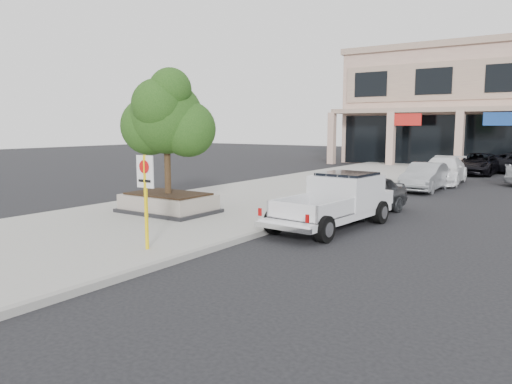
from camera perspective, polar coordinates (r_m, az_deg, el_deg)
ground at (r=12.63m, az=3.33°, el=-6.83°), size 120.00×120.00×0.00m
sidewalk at (r=20.51m, az=-1.07°, el=-1.01°), size 8.00×52.00×0.15m
curb at (r=18.51m, az=8.91°, el=-2.04°), size 0.20×52.00×0.15m
planter at (r=17.61m, az=-9.98°, el=-1.24°), size 3.20×2.20×0.68m
planter_tree at (r=17.42m, az=-9.53°, el=8.38°), size 2.90×2.55×4.00m
no_parking_sign at (r=12.29m, az=-12.51°, el=0.35°), size 0.55×0.09×2.30m
hedge at (r=18.36m, az=7.98°, el=-0.39°), size 1.10×0.99×0.93m
pickup_truck at (r=15.46m, az=8.58°, el=-1.09°), size 2.36×5.43×1.67m
curb_car_a at (r=18.20m, az=12.36°, el=-0.33°), size 2.13×4.23×1.38m
curb_car_b at (r=25.52m, az=18.75°, el=1.65°), size 1.50×4.14×1.36m
curb_car_c at (r=29.03m, az=20.60°, el=2.34°), size 2.45×5.17×1.46m
curb_car_d at (r=35.33m, az=24.07°, el=2.96°), size 2.64×5.12×1.38m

